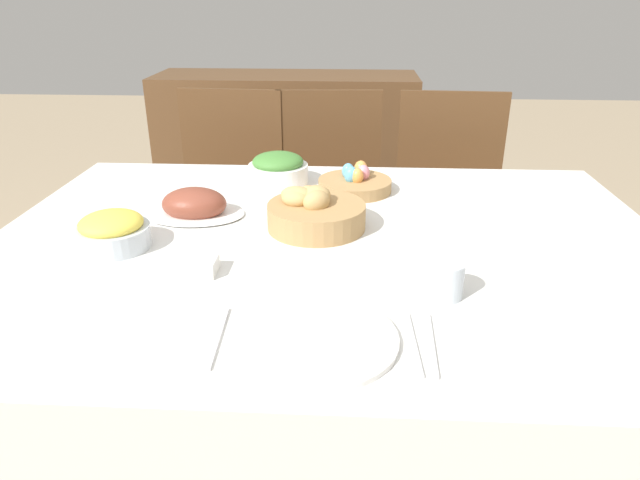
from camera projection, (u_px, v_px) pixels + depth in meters
ground_plane at (326, 470)px, 1.64m from camera, size 12.00×12.00×0.00m
dining_table at (326, 366)px, 1.49m from camera, size 1.61×1.20×0.72m
chair_far_right at (449, 202)px, 2.24m from camera, size 0.44×0.44×0.90m
chair_far_center at (329, 199)px, 2.27m from camera, size 0.44×0.44×0.90m
chair_far_left at (227, 197)px, 2.29m from camera, size 0.45×0.45×0.90m
sideboard at (288, 156)px, 3.10m from camera, size 1.35×0.44×0.86m
bread_basket at (314, 212)px, 1.40m from camera, size 0.24×0.24×0.10m
egg_basket at (355, 183)px, 1.66m from camera, size 0.21×0.21×0.08m
ham_platter at (194, 206)px, 1.47m from camera, size 0.26×0.18×0.08m
green_salad_bowl at (278, 169)px, 1.71m from camera, size 0.18×0.18×0.09m
pineapple_bowl at (112, 231)px, 1.29m from camera, size 0.17×0.17×0.08m
dinner_plate at (315, 339)px, 0.96m from camera, size 0.28×0.28×0.01m
fork at (218, 337)px, 0.97m from camera, size 0.02×0.18×0.00m
knife at (413, 343)px, 0.95m from camera, size 0.02×0.18×0.00m
spoon at (431, 344)px, 0.95m from camera, size 0.02×0.18×0.00m
drinking_cup at (445, 279)px, 1.09m from camera, size 0.07×0.07×0.07m
butter_dish at (191, 266)px, 1.18m from camera, size 0.11×0.07×0.03m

